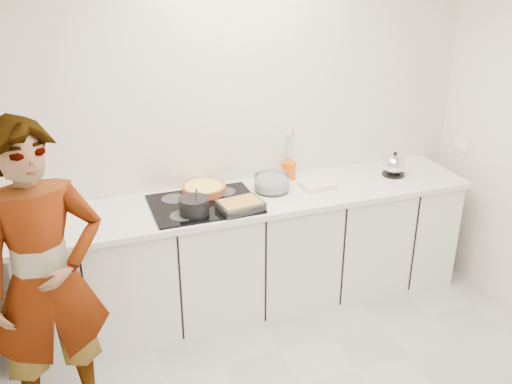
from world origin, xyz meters
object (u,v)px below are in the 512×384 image
object	(u,v)px
tart_dish	(204,188)
saucepan	(194,206)
baking_dish	(240,205)
cook	(46,282)
kettle	(394,165)
mixing_bowl	(272,184)
utensil_crock	(289,170)
hob	(204,204)

from	to	relation	value
tart_dish	saucepan	bearing A→B (deg)	-115.19
baking_dish	cook	world-z (taller)	cook
saucepan	cook	bearing A→B (deg)	-151.94
kettle	cook	size ratio (longest dim) A/B	0.11
baking_dish	mixing_bowl	xyz separation A→B (m)	(0.32, 0.24, 0.01)
utensil_crock	cook	xyz separation A→B (m)	(-1.76, -0.87, -0.07)
baking_dish	tart_dish	bearing A→B (deg)	113.84
tart_dish	baking_dish	world-z (taller)	baking_dish
saucepan	kettle	bearing A→B (deg)	5.93
saucepan	kettle	world-z (taller)	saucepan
baking_dish	mixing_bowl	bearing A→B (deg)	37.64
kettle	utensil_crock	world-z (taller)	kettle
tart_dish	cook	xyz separation A→B (m)	(-1.08, -0.82, -0.05)
kettle	cook	world-z (taller)	cook
cook	hob	bearing A→B (deg)	20.57
saucepan	hob	bearing A→B (deg)	53.04
tart_dish	utensil_crock	world-z (taller)	utensil_crock
hob	cook	xyz separation A→B (m)	(-1.04, -0.63, -0.01)
mixing_bowl	utensil_crock	xyz separation A→B (m)	(0.20, 0.17, 0.01)
tart_dish	saucepan	xyz separation A→B (m)	(-0.15, -0.32, 0.03)
saucepan	baking_dish	size ratio (longest dim) A/B	0.77
mixing_bowl	kettle	distance (m)	0.98
mixing_bowl	cook	size ratio (longest dim) A/B	0.14
hob	tart_dish	world-z (taller)	tart_dish
tart_dish	mixing_bowl	distance (m)	0.49
mixing_bowl	baking_dish	bearing A→B (deg)	-142.36
hob	cook	size ratio (longest dim) A/B	0.40
baking_dish	mixing_bowl	world-z (taller)	mixing_bowl
hob	cook	bearing A→B (deg)	-148.58
hob	baking_dish	size ratio (longest dim) A/B	2.31
saucepan	utensil_crock	world-z (taller)	saucepan
utensil_crock	cook	world-z (taller)	cook
saucepan	mixing_bowl	distance (m)	0.66
baking_dish	saucepan	bearing A→B (deg)	173.25
saucepan	mixing_bowl	size ratio (longest dim) A/B	0.93
hob	baking_dish	xyz separation A→B (m)	(0.20, -0.17, 0.04)
hob	saucepan	bearing A→B (deg)	-126.96
tart_dish	kettle	bearing A→B (deg)	-5.93
saucepan	baking_dish	world-z (taller)	saucepan
mixing_bowl	utensil_crock	size ratio (longest dim) A/B	1.94
tart_dish	baking_dish	size ratio (longest dim) A/B	1.02
tart_dish	mixing_bowl	bearing A→B (deg)	-13.06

